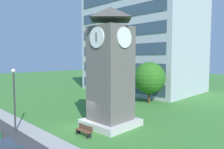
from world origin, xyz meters
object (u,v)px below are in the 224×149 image
Objects in this scene: park_bench at (84,130)px; tree_near_tower at (149,78)px; clock_tower at (111,73)px; street_lamp at (14,93)px.

tree_near_tower reaches higher than park_bench.
clock_tower is 1.89× the size of tree_near_tower.
tree_near_tower is (-3.32, 11.27, -1.43)m from clock_tower.
park_bench is 7.06m from street_lamp.
clock_tower is at bearing -73.60° from tree_near_tower.
clock_tower is 11.83m from tree_near_tower.
park_bench is 15.56m from tree_near_tower.
tree_near_tower reaches higher than street_lamp.
clock_tower is at bearing 55.94° from street_lamp.
clock_tower is 8.82m from street_lamp.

